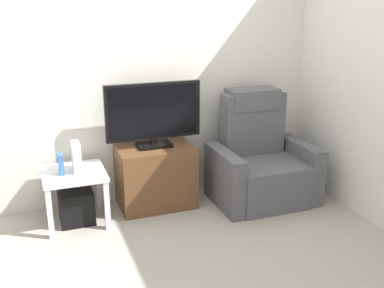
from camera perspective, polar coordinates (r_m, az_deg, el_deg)
The scene contains 10 objects.
ground_plane at distance 3.82m, azimuth -2.73°, elevation -12.85°, with size 6.40×6.40×0.00m, color #9E998E.
wall_back at distance 4.43m, azimuth -7.49°, elevation 9.26°, with size 6.40×0.06×2.60m, color silver.
wall_side at distance 4.29m, azimuth 21.91°, elevation 7.87°, with size 0.06×4.48×2.60m, color silver.
tv_stand at distance 4.44m, azimuth -4.54°, elevation -4.03°, with size 0.71×0.47×0.60m.
television at distance 4.27m, azimuth -4.81°, elevation 3.79°, with size 0.90×0.20×0.61m.
recliner_armchair at distance 4.61m, azimuth 8.49°, elevation -2.35°, with size 0.98×0.78×1.08m.
side_table at distance 4.19m, azimuth -14.44°, elevation -4.35°, with size 0.54×0.54×0.48m.
subwoofer_box at distance 4.30m, azimuth -14.18°, elevation -7.51°, with size 0.30×0.30×0.30m, color black.
book_upright at distance 4.11m, azimuth -15.97°, elevation -2.40°, with size 0.04×0.11×0.18m, color #3366B2.
game_console at distance 4.14m, azimuth -14.20°, elevation -1.57°, with size 0.07×0.20×0.26m, color white.
Camera 1 is at (-0.97, -3.14, 1.95)m, focal length 42.92 mm.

